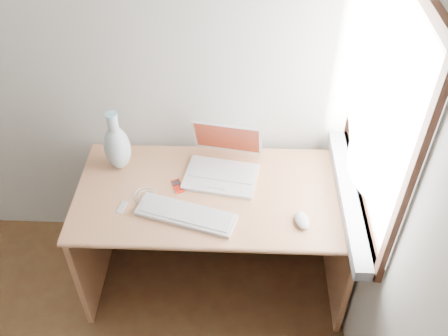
{
  "coord_description": "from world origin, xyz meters",
  "views": [
    {
      "loc": [
        1.15,
        -0.41,
        2.52
      ],
      "look_at": [
        1.08,
        1.35,
        0.9
      ],
      "focal_mm": 40.0,
      "sensor_mm": 36.0,
      "label": 1
    }
  ],
  "objects_px": {
    "laptop": "(221,164)",
    "vase": "(117,146)",
    "external_keyboard": "(186,214)",
    "desk": "(215,208)"
  },
  "relations": [
    {
      "from": "laptop",
      "to": "vase",
      "type": "height_order",
      "value": "vase"
    },
    {
      "from": "laptop",
      "to": "external_keyboard",
      "type": "height_order",
      "value": "laptop"
    },
    {
      "from": "laptop",
      "to": "desk",
      "type": "bearing_deg",
      "value": -103.81
    },
    {
      "from": "external_keyboard",
      "to": "vase",
      "type": "height_order",
      "value": "vase"
    },
    {
      "from": "laptop",
      "to": "vase",
      "type": "xyz_separation_m",
      "value": [
        -0.53,
        0.02,
        0.08
      ]
    },
    {
      "from": "external_keyboard",
      "to": "vase",
      "type": "distance_m",
      "value": 0.52
    },
    {
      "from": "desk",
      "to": "vase",
      "type": "bearing_deg",
      "value": 170.1
    },
    {
      "from": "vase",
      "to": "desk",
      "type": "bearing_deg",
      "value": -9.9
    },
    {
      "from": "laptop",
      "to": "vase",
      "type": "relative_size",
      "value": 1.17
    },
    {
      "from": "desk",
      "to": "vase",
      "type": "relative_size",
      "value": 4.04
    }
  ]
}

